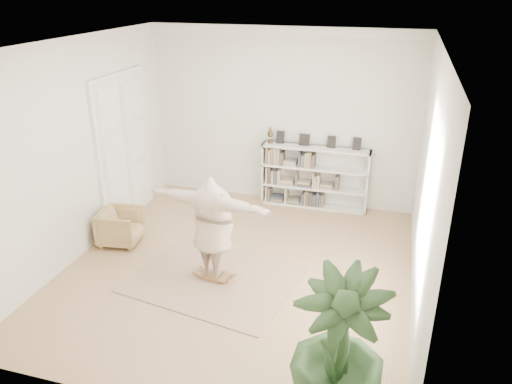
% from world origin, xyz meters
% --- Properties ---
extents(floor, '(6.00, 6.00, 0.00)m').
position_xyz_m(floor, '(0.00, 0.00, 0.00)').
color(floor, '#A37C54').
rests_on(floor, ground).
extents(room_shell, '(6.00, 6.00, 6.00)m').
position_xyz_m(room_shell, '(0.00, 2.94, 3.51)').
color(room_shell, silver).
rests_on(room_shell, floor).
extents(doors, '(0.09, 1.78, 2.92)m').
position_xyz_m(doors, '(-2.70, 1.30, 1.40)').
color(doors, white).
rests_on(doors, floor).
extents(bookshelf, '(2.20, 0.35, 1.64)m').
position_xyz_m(bookshelf, '(0.74, 2.82, 0.64)').
color(bookshelf, silver).
rests_on(bookshelf, floor).
extents(armchair, '(0.80, 0.78, 0.64)m').
position_xyz_m(armchair, '(-2.30, 0.26, 0.32)').
color(armchair, tan).
rests_on(armchair, floor).
extents(rug, '(2.79, 2.38, 0.02)m').
position_xyz_m(rug, '(-0.26, -0.39, 0.01)').
color(rug, tan).
rests_on(rug, floor).
extents(rocker_board, '(0.50, 0.35, 0.10)m').
position_xyz_m(rocker_board, '(-0.26, -0.39, 0.06)').
color(rocker_board, brown).
rests_on(rocker_board, rug).
extents(person, '(2.13, 0.89, 1.68)m').
position_xyz_m(person, '(-0.26, -0.39, 0.96)').
color(person, '#BEA48F').
rests_on(person, rocker_board).
extents(houseplant, '(1.25, 1.25, 1.79)m').
position_xyz_m(houseplant, '(1.94, -2.55, 0.89)').
color(houseplant, '#2B4B25').
rests_on(houseplant, floor).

